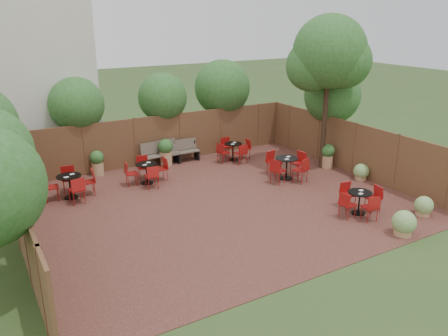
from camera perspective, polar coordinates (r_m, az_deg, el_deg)
ground at (r=14.87m, az=-0.70°, el=-4.50°), size 80.00×80.00×0.00m
courtyard_paving at (r=14.87m, az=-0.70°, el=-4.47°), size 12.00×10.00×0.02m
fence_back at (r=18.82m, az=-8.27°, el=3.59°), size 12.00×0.08×2.00m
fence_left at (r=12.87m, az=-24.74°, el=-5.36°), size 0.08×10.00×2.00m
fence_right at (r=18.08m, az=16.07°, el=2.41°), size 0.08×10.00×2.00m
neighbour_building at (r=20.09m, az=-24.32°, el=11.84°), size 5.00×4.00×8.00m
overhang_foliage at (r=15.52m, az=-11.77°, el=6.63°), size 15.70×10.78×2.57m
courtyard_tree at (r=17.79m, az=13.17°, el=13.53°), size 2.88×2.79×5.94m
park_bench_left at (r=18.95m, az=-5.40°, el=2.21°), size 1.48×0.49×0.91m
park_bench_right at (r=18.57m, az=-8.14°, el=1.88°), size 1.65×0.71×0.99m
bistro_tables at (r=16.28m, az=-1.27°, el=-0.63°), size 9.11×8.09×0.94m
planters at (r=17.61m, az=-7.75°, el=1.07°), size 11.66×4.31×1.11m
low_shrubs at (r=15.12m, az=20.83°, el=-4.02°), size 2.96×4.43×0.72m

